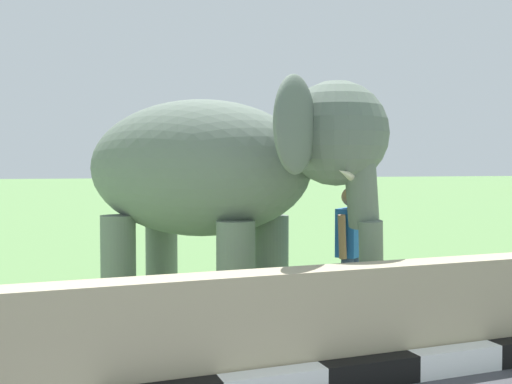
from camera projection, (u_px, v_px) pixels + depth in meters
The scene contains 3 objects.
barrier_parapet at pixel (362, 320), 5.42m from camera, with size 28.00×0.36×1.00m, color tan.
elephant at pixel (219, 171), 7.25m from camera, with size 3.78×3.88×2.85m.
person_handler at pixel (351, 247), 7.17m from camera, with size 0.56×0.47×1.66m.
Camera 1 is at (-0.79, -0.72, 1.89)m, focal length 41.66 mm.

